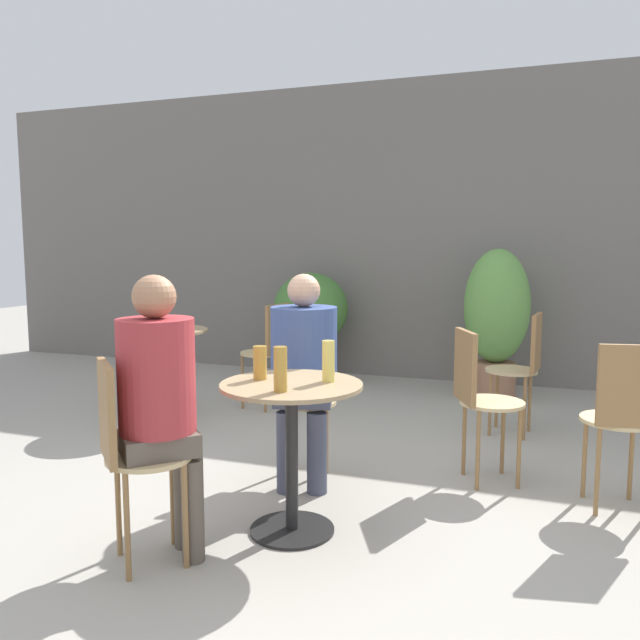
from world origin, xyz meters
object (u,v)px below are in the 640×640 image
bistro_chair_0 (306,386)px  seated_person_1 (160,392)px  bistro_chair_5 (478,390)px  bistro_chair_1 (129,442)px  seated_person_0 (304,361)px  beer_glass_1 (280,369)px  bistro_chair_4 (270,345)px  beer_glass_0 (260,363)px  beer_glass_2 (328,361)px  bistro_chair_3 (624,410)px  potted_plant_1 (497,314)px  cafe_table_far (165,355)px  potted_plant_0 (311,315)px  cafe_table_near (292,424)px  bistro_chair_2 (524,361)px

bistro_chair_0 → seated_person_1: (-0.23, -1.14, 0.20)m
bistro_chair_0 → seated_person_1: bearing=-116.6°
bistro_chair_5 → bistro_chair_1: bearing=113.8°
seated_person_0 → beer_glass_1: size_ratio=6.04×
bistro_chair_4 → beer_glass_1: beer_glass_1 is taller
beer_glass_0 → beer_glass_1: size_ratio=0.81×
bistro_chair_1 → beer_glass_2: bearing=-93.0°
seated_person_1 → beer_glass_1: 0.51m
bistro_chair_3 → seated_person_1: seated_person_1 is taller
beer_glass_0 → bistro_chair_3: bearing=22.7°
beer_glass_2 → potted_plant_1: size_ratio=0.15×
bistro_chair_0 → beer_glass_2: (0.35, -0.62, 0.28)m
bistro_chair_1 → beer_glass_1: 0.70m
bistro_chair_0 → potted_plant_1: size_ratio=0.66×
bistro_chair_3 → bistro_chair_5: same height
bistro_chair_3 → beer_glass_2: (-1.33, -0.64, 0.28)m
beer_glass_0 → beer_glass_1: (0.19, -0.20, 0.02)m
seated_person_1 → bistro_chair_4: bearing=-31.8°
cafe_table_far → potted_plant_0: 1.84m
cafe_table_near → bistro_chair_0: (-0.20, 0.71, 0.02)m
bistro_chair_1 → beer_glass_2: 0.95m
cafe_table_far → beer_glass_1: bearing=-44.3°
bistro_chair_5 → seated_person_1: (-1.19, -1.36, 0.20)m
bistro_chair_5 → seated_person_0: 1.00m
seated_person_0 → potted_plant_0: bearing=94.0°
beer_glass_0 → beer_glass_2: bearing=10.2°
bistro_chair_5 → seated_person_0: size_ratio=0.74×
seated_person_0 → bistro_chair_2: bearing=35.2°
bistro_chair_0 → bistro_chair_5: 0.99m
bistro_chair_1 → bistro_chair_5: bearing=-86.8°
bistro_chair_1 → bistro_chair_4: same height
beer_glass_1 → bistro_chair_5: bearing=56.0°
bistro_chair_1 → bistro_chair_5: size_ratio=1.00×
beer_glass_0 → bistro_chair_5: bearing=43.9°
beer_glass_1 → cafe_table_near: bearing=96.4°
bistro_chair_2 → potted_plant_1: (-0.26, 1.15, 0.21)m
bistro_chair_4 → beer_glass_2: size_ratio=4.54×
cafe_table_far → seated_person_1: size_ratio=0.58×
bistro_chair_2 → seated_person_1: (-1.40, -2.39, 0.20)m
bistro_chair_2 → bistro_chair_3: same height
bistro_chair_0 → potted_plant_1: potted_plant_1 is taller
bistro_chair_5 → beer_glass_0: size_ratio=5.50×
bistro_chair_4 → bistro_chair_0: bearing=43.6°
bistro_chair_1 → potted_plant_0: size_ratio=0.81×
beer_glass_0 → bistro_chair_1: bearing=-121.9°
seated_person_1 → seated_person_0: bearing=-60.1°
bistro_chair_3 → beer_glass_1: bearing=20.2°
cafe_table_far → beer_glass_2: beer_glass_2 is taller
seated_person_0 → beer_glass_2: (0.31, -0.49, 0.10)m
cafe_table_near → bistro_chair_4: 2.28m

